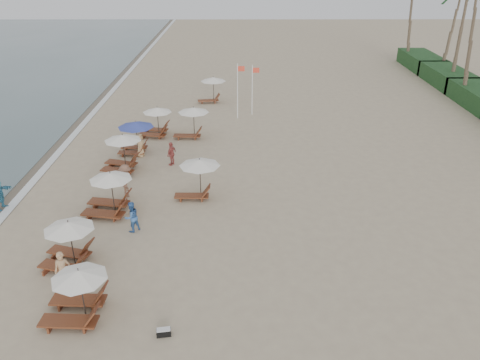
{
  "coord_description": "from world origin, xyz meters",
  "views": [
    {
      "loc": [
        0.85,
        -18.6,
        12.38
      ],
      "look_at": [
        1.0,
        4.56,
        1.3
      ],
      "focal_mm": 36.18,
      "sensor_mm": 36.0,
      "label": 1
    }
  ],
  "objects_px": {
    "inland_station_0": "(196,174)",
    "inland_station_2": "(211,87)",
    "inland_station_1": "(191,120)",
    "lounger_station_3": "(120,154)",
    "beachgoer_mid_b": "(126,181)",
    "lounger_station_0": "(75,296)",
    "beachgoer_near": "(63,271)",
    "lounger_station_1": "(66,244)",
    "beachgoer_far_a": "(172,154)",
    "duffel_bag": "(164,332)",
    "lounger_station_2": "(107,195)",
    "beachgoer_far_b": "(140,145)",
    "beachgoer_mid_a": "(132,217)",
    "lounger_station_5": "(155,122)",
    "lounger_station_4": "(134,136)",
    "flag_pole_near": "(238,89)"
  },
  "relations": [
    {
      "from": "lounger_station_4",
      "to": "beachgoer_near",
      "type": "bearing_deg",
      "value": -90.36
    },
    {
      "from": "beachgoer_near",
      "to": "beachgoer_mid_a",
      "type": "xyz_separation_m",
      "value": [
        1.83,
        4.47,
        -0.09
      ]
    },
    {
      "from": "lounger_station_4",
      "to": "lounger_station_0",
      "type": "bearing_deg",
      "value": -86.91
    },
    {
      "from": "lounger_station_0",
      "to": "inland_station_2",
      "type": "height_order",
      "value": "inland_station_2"
    },
    {
      "from": "beachgoer_near",
      "to": "beachgoer_mid_a",
      "type": "height_order",
      "value": "beachgoer_near"
    },
    {
      "from": "inland_station_1",
      "to": "duffel_bag",
      "type": "distance_m",
      "value": 19.97
    },
    {
      "from": "lounger_station_0",
      "to": "lounger_station_4",
      "type": "distance_m",
      "value": 16.06
    },
    {
      "from": "lounger_station_1",
      "to": "lounger_station_3",
      "type": "height_order",
      "value": "lounger_station_3"
    },
    {
      "from": "inland_station_2",
      "to": "beachgoer_far_b",
      "type": "height_order",
      "value": "inland_station_2"
    },
    {
      "from": "lounger_station_0",
      "to": "lounger_station_3",
      "type": "distance_m",
      "value": 13.22
    },
    {
      "from": "lounger_station_4",
      "to": "beachgoer_far_a",
      "type": "height_order",
      "value": "lounger_station_4"
    },
    {
      "from": "lounger_station_1",
      "to": "inland_station_1",
      "type": "relative_size",
      "value": 0.96
    },
    {
      "from": "lounger_station_4",
      "to": "duffel_bag",
      "type": "distance_m",
      "value": 17.59
    },
    {
      "from": "beachgoer_near",
      "to": "lounger_station_5",
      "type": "bearing_deg",
      "value": 73.57
    },
    {
      "from": "inland_station_1",
      "to": "beachgoer_far_b",
      "type": "relative_size",
      "value": 1.67
    },
    {
      "from": "beachgoer_mid_b",
      "to": "beachgoer_far_b",
      "type": "xyz_separation_m",
      "value": [
        -0.27,
        5.76,
        -0.14
      ]
    },
    {
      "from": "beachgoer_far_b",
      "to": "flag_pole_near",
      "type": "distance_m",
      "value": 10.3
    },
    {
      "from": "lounger_station_2",
      "to": "lounger_station_3",
      "type": "xyz_separation_m",
      "value": [
        -0.47,
        5.3,
        0.1
      ]
    },
    {
      "from": "inland_station_2",
      "to": "beachgoer_far_a",
      "type": "relative_size",
      "value": 1.71
    },
    {
      "from": "duffel_bag",
      "to": "lounger_station_2",
      "type": "bearing_deg",
      "value": 114.53
    },
    {
      "from": "beachgoer_far_b",
      "to": "lounger_station_0",
      "type": "bearing_deg",
      "value": -168.27
    },
    {
      "from": "inland_station_1",
      "to": "flag_pole_near",
      "type": "relative_size",
      "value": 0.6
    },
    {
      "from": "inland_station_1",
      "to": "beachgoer_near",
      "type": "bearing_deg",
      "value": -101.75
    },
    {
      "from": "lounger_station_4",
      "to": "flag_pole_near",
      "type": "relative_size",
      "value": 0.57
    },
    {
      "from": "inland_station_2",
      "to": "beachgoer_near",
      "type": "relative_size",
      "value": 1.51
    },
    {
      "from": "flag_pole_near",
      "to": "beachgoer_far_a",
      "type": "bearing_deg",
      "value": -114.32
    },
    {
      "from": "lounger_station_5",
      "to": "beachgoer_far_b",
      "type": "bearing_deg",
      "value": -95.04
    },
    {
      "from": "lounger_station_0",
      "to": "beachgoer_far_a",
      "type": "distance_m",
      "value": 14.15
    },
    {
      "from": "lounger_station_5",
      "to": "inland_station_0",
      "type": "distance_m",
      "value": 10.64
    },
    {
      "from": "beachgoer_mid_a",
      "to": "lounger_station_1",
      "type": "bearing_deg",
      "value": 6.88
    },
    {
      "from": "duffel_bag",
      "to": "inland_station_2",
      "type": "bearing_deg",
      "value": 89.3
    },
    {
      "from": "lounger_station_1",
      "to": "lounger_station_4",
      "type": "xyz_separation_m",
      "value": [
        0.48,
        12.73,
        0.21
      ]
    },
    {
      "from": "inland_station_2",
      "to": "beachgoer_far_a",
      "type": "xyz_separation_m",
      "value": [
        -1.86,
        -13.88,
        -0.66
      ]
    },
    {
      "from": "lounger_station_2",
      "to": "lounger_station_4",
      "type": "distance_m",
      "value": 8.18
    },
    {
      "from": "lounger_station_0",
      "to": "lounger_station_3",
      "type": "bearing_deg",
      "value": 95.11
    },
    {
      "from": "lounger_station_0",
      "to": "inland_station_1",
      "type": "xyz_separation_m",
      "value": [
        2.64,
        18.9,
        0.44
      ]
    },
    {
      "from": "inland_station_0",
      "to": "inland_station_2",
      "type": "xyz_separation_m",
      "value": [
        -0.07,
        18.41,
        0.0
      ]
    },
    {
      "from": "lounger_station_0",
      "to": "beachgoer_near",
      "type": "xyz_separation_m",
      "value": [
        -0.95,
        1.59,
        -0.07
      ]
    },
    {
      "from": "lounger_station_3",
      "to": "beachgoer_far_b",
      "type": "xyz_separation_m",
      "value": [
        0.77,
        2.32,
        -0.32
      ]
    },
    {
      "from": "lounger_station_3",
      "to": "beachgoer_mid_b",
      "type": "relative_size",
      "value": 1.41
    },
    {
      "from": "lounger_station_2",
      "to": "beachgoer_near",
      "type": "relative_size",
      "value": 1.56
    },
    {
      "from": "lounger_station_0",
      "to": "lounger_station_2",
      "type": "xyz_separation_m",
      "value": [
        -0.71,
        7.86,
        0.07
      ]
    },
    {
      "from": "lounger_station_2",
      "to": "duffel_bag",
      "type": "distance_m",
      "value": 9.79
    },
    {
      "from": "lounger_station_1",
      "to": "lounger_station_4",
      "type": "bearing_deg",
      "value": 87.84
    },
    {
      "from": "beachgoer_near",
      "to": "inland_station_0",
      "type": "bearing_deg",
      "value": 45.67
    },
    {
      "from": "lounger_station_4",
      "to": "lounger_station_5",
      "type": "xyz_separation_m",
      "value": [
        0.81,
        3.4,
        -0.24
      ]
    },
    {
      "from": "beachgoer_mid_b",
      "to": "inland_station_1",
      "type": "bearing_deg",
      "value": -32.61
    },
    {
      "from": "lounger_station_2",
      "to": "flag_pole_near",
      "type": "xyz_separation_m",
      "value": [
        6.75,
        15.49,
        1.44
      ]
    },
    {
      "from": "inland_station_0",
      "to": "inland_station_1",
      "type": "xyz_separation_m",
      "value": [
        -1.11,
        9.4,
        -0.04
      ]
    },
    {
      "from": "lounger_station_1",
      "to": "beachgoer_far_a",
      "type": "distance_m",
      "value": 11.2
    }
  ]
}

